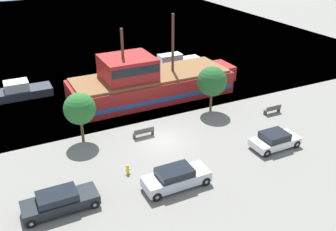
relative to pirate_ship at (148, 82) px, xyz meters
The scene contains 13 objects.
ground_plane 9.54m from the pirate_ship, 106.36° to the right, with size 160.00×160.00×0.00m, color gray.
water_surface 35.13m from the pirate_ship, 94.32° to the left, with size 80.00×80.00×0.00m, color teal.
pirate_ship is the anchor object (origin of this frame).
moored_boat_dockside 10.57m from the pirate_ship, 48.70° to the left, with size 7.61×2.08×1.68m.
moored_boat_outer 13.75m from the pirate_ship, 152.97° to the left, with size 6.12×2.47×1.81m.
parked_car_curb_front 14.98m from the pirate_ship, 69.85° to the right, with size 4.05×1.97×1.39m.
parked_car_curb_mid 15.80m from the pirate_ship, 106.80° to the right, with size 4.74×1.87×1.50m.
parked_car_curb_rear 18.65m from the pirate_ship, 131.43° to the right, with size 4.78×1.87×1.38m.
fire_hydrant 14.08m from the pirate_ship, 120.07° to the right, with size 0.42×0.25×0.76m.
bench_promenade_east 8.61m from the pirate_ship, 116.66° to the right, with size 1.85×0.45×0.85m.
bench_promenade_west 12.97m from the pirate_ship, 44.12° to the right, with size 1.79×0.45×0.85m.
tree_row_east 10.69m from the pirate_ship, 145.46° to the right, with size 2.66×2.66×4.39m.
tree_row_mideast 7.28m from the pirate_ship, 54.74° to the right, with size 2.88×2.88×4.60m.
Camera 1 is at (-11.87, -24.91, 16.21)m, focal length 40.00 mm.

